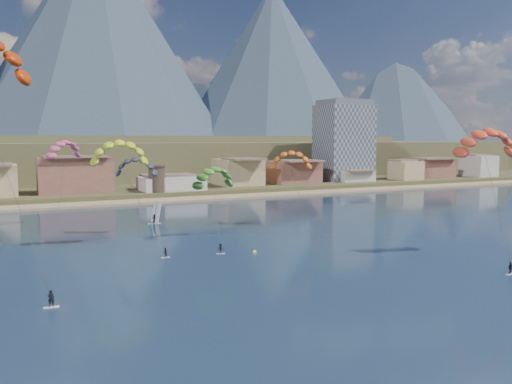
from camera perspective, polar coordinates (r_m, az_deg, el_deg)
ground at (r=59.74m, az=13.71°, el=-12.50°), size 2400.00×2400.00×0.00m
beach at (r=155.08m, az=-11.90°, el=-1.03°), size 2200.00×12.00×0.90m
land at (r=605.03m, az=-22.19°, el=3.73°), size 2200.00×900.00×4.00m
foothills at (r=282.44m, az=-13.63°, el=3.82°), size 940.00×210.00×18.00m
mountain_ridge at (r=877.49m, az=-24.65°, el=14.04°), size 2060.00×480.00×400.00m
apartment_tower at (r=210.15m, az=9.69°, el=5.61°), size 20.00×16.00×32.00m
watchtower at (r=163.42m, az=-10.91°, el=1.50°), size 5.82×5.82×8.60m
kitesurfer_yellow at (r=92.21m, az=-14.85°, el=4.61°), size 10.64×15.36×21.25m
kitesurfer_orange at (r=90.81m, az=24.12°, el=5.43°), size 13.84×15.07×23.02m
kitesurfer_green at (r=96.35m, az=-4.71°, el=1.93°), size 9.95×16.86×17.11m
distant_kite_pink at (r=116.24m, az=-20.49°, el=4.77°), size 8.82×8.20×19.93m
distant_kite_dark at (r=102.99m, az=-13.10°, el=3.09°), size 9.26×7.34×16.93m
distant_kite_orange at (r=111.51m, az=3.94°, el=3.89°), size 9.95×7.73×17.91m
windsurfer at (r=115.92m, az=-11.11°, el=-2.70°), size 2.83×3.12×4.84m
buoy at (r=85.24m, az=-0.17°, el=-6.67°), size 0.66×0.66×0.66m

